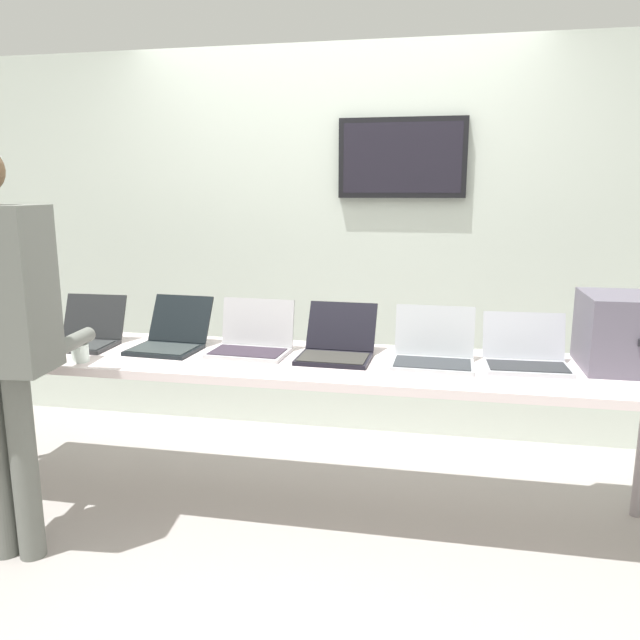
% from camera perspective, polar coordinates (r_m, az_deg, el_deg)
% --- Properties ---
extents(ground, '(8.00, 8.00, 0.04)m').
position_cam_1_polar(ground, '(3.27, -2.55, -17.19)').
color(ground, '#9D9691').
extents(back_wall, '(8.00, 0.11, 2.44)m').
position_cam_1_polar(back_wall, '(3.98, 1.25, 7.01)').
color(back_wall, silver).
rests_on(back_wall, ground).
extents(workbench, '(3.55, 0.70, 0.78)m').
position_cam_1_polar(workbench, '(2.98, -2.68, -4.40)').
color(workbench, silver).
rests_on(workbench, ground).
extents(equipment_box, '(0.40, 0.41, 0.34)m').
position_cam_1_polar(equipment_box, '(3.08, 26.64, -1.01)').
color(equipment_box, '#5C5666').
rests_on(equipment_box, workbench).
extents(laptop_station_0, '(0.37, 0.33, 0.25)m').
position_cam_1_polar(laptop_station_0, '(3.66, -26.55, -0.88)').
color(laptop_station_0, black).
rests_on(laptop_station_0, workbench).
extents(laptop_station_1, '(0.34, 0.34, 0.24)m').
position_cam_1_polar(laptop_station_1, '(3.42, -20.85, -1.24)').
color(laptop_station_1, '#232526').
rests_on(laptop_station_1, workbench).
extents(laptop_station_2, '(0.35, 0.40, 0.25)m').
position_cam_1_polar(laptop_station_2, '(3.22, -13.62, -1.58)').
color(laptop_station_2, black).
rests_on(laptop_station_2, workbench).
extents(laptop_station_3, '(0.39, 0.31, 0.25)m').
position_cam_1_polar(laptop_station_3, '(3.06, -6.29, -1.94)').
color(laptop_station_3, '#B1AFB3').
rests_on(laptop_station_3, workbench).
extents(laptop_station_4, '(0.35, 0.39, 0.24)m').
position_cam_1_polar(laptop_station_4, '(2.96, 1.57, -2.40)').
color(laptop_station_4, black).
rests_on(laptop_station_4, workbench).
extents(laptop_station_5, '(0.37, 0.30, 0.26)m').
position_cam_1_polar(laptop_station_5, '(2.90, 10.41, -2.86)').
color(laptop_station_5, '#B0B4B9').
rests_on(laptop_station_5, workbench).
extents(laptop_station_6, '(0.38, 0.30, 0.23)m').
position_cam_1_polar(laptop_station_6, '(2.95, 18.45, -3.11)').
color(laptop_station_6, '#AFB1BA').
rests_on(laptop_station_6, workbench).
extents(coffee_mug, '(0.08, 0.08, 0.08)m').
position_cam_1_polar(coffee_mug, '(3.10, -21.26, -2.85)').
color(coffee_mug, white).
rests_on(coffee_mug, workbench).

